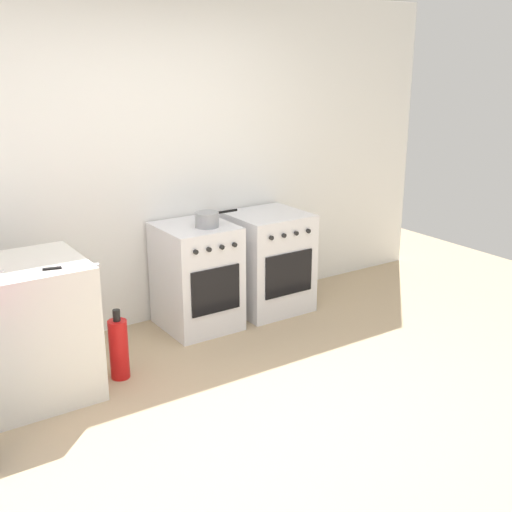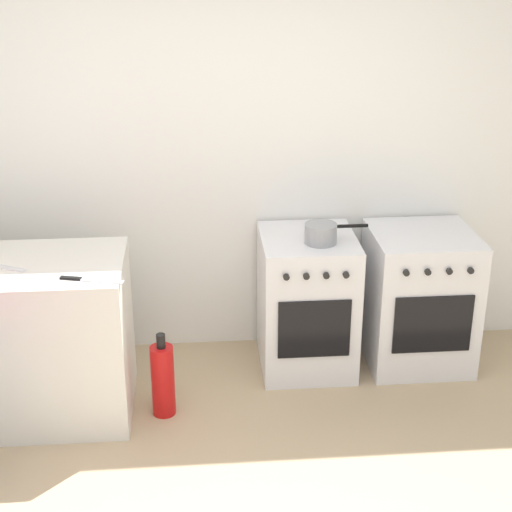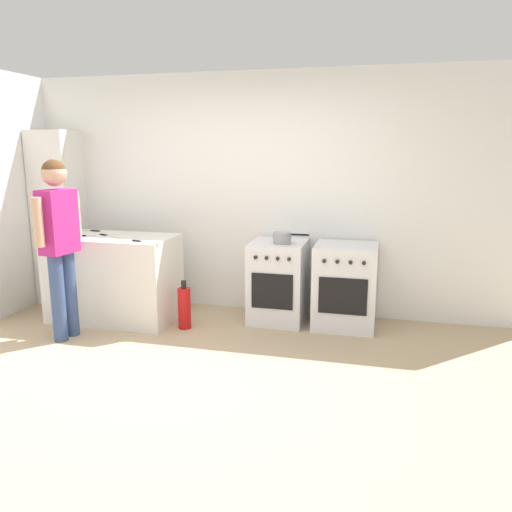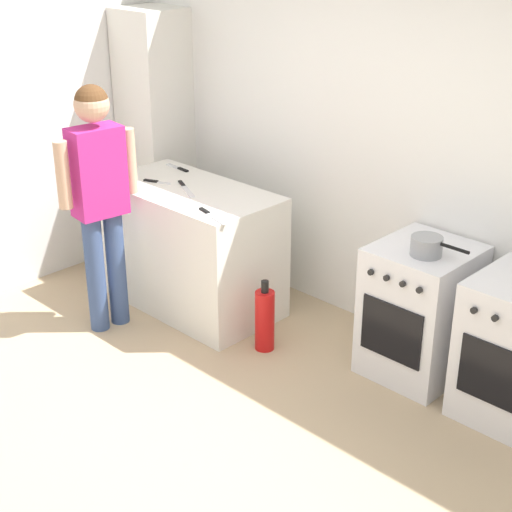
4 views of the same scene
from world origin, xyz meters
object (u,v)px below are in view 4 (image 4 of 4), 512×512
pot (427,246)px  knife_bread (185,188)px  knife_carving (212,215)px  fire_extinguisher (265,320)px  larder_cabinet (156,136)px  oven_left (420,311)px  knife_utility (178,168)px  knife_paring (155,181)px  person (99,187)px

pot → knife_bread: size_ratio=1.12×
knife_carving → fire_extinguisher: (0.33, 0.15, -0.69)m
larder_cabinet → oven_left: bearing=-2.2°
oven_left → larder_cabinet: larder_cabinet is taller
oven_left → knife_utility: 2.16m
oven_left → knife_utility: bearing=-176.4°
oven_left → knife_paring: bearing=-167.1°
pot → fire_extinguisher: 1.22m
oven_left → person: person is taller
larder_cabinet → knife_bread: bearing=-28.1°
knife_paring → fire_extinguisher: bearing=-1.2°
knife_utility → knife_bread: bearing=-34.5°
knife_paring → person: bearing=-79.0°
person → fire_extinguisher: 1.39m
person → knife_carving: bearing=29.3°
pot → knife_utility: size_ratio=1.46×
fire_extinguisher → knife_paring: bearing=178.8°
knife_bread → oven_left: bearing=13.0°
pot → knife_carving: 1.37m
oven_left → knife_carving: size_ratio=2.59×
knife_paring → person: (0.11, -0.55, 0.12)m
knife_carving → fire_extinguisher: bearing=23.7°
larder_cabinet → knife_carving: bearing=-26.6°
knife_carving → knife_utility: 1.02m
pot → knife_bread: (-1.78, -0.30, -0.00)m
oven_left → knife_bread: size_ratio=2.60×
fire_extinguisher → oven_left: bearing=28.8°
knife_utility → oven_left: bearing=3.6°
knife_carving → knife_utility: bearing=151.3°
knife_paring → fire_extinguisher: size_ratio=0.41×
person → knife_paring: bearing=101.0°
knife_bread → knife_utility: size_ratio=1.30×
pot → knife_carving: pot is taller
oven_left → knife_bread: bearing=-167.0°
knife_utility → larder_cabinet: 0.60m
oven_left → fire_extinguisher: (-0.87, -0.48, -0.21)m
knife_carving → knife_bread: (-0.51, 0.23, -0.00)m
larder_cabinet → knife_utility: bearing=-23.1°
knife_bread → person: size_ratio=0.19×
pot → knife_paring: (-2.04, -0.36, -0.00)m
knife_utility → fire_extinguisher: size_ratio=0.50×
pot → larder_cabinet: (-2.71, 0.19, 0.09)m
oven_left → knife_paring: size_ratio=4.16×
pot → fire_extinguisher: (-0.93, -0.39, -0.69)m
pot → knife_bread: 1.80m
knife_bread → knife_utility: (-0.38, 0.26, 0.00)m
knife_utility → fire_extinguisher: 1.45m
oven_left → person: size_ratio=0.50×
knife_paring → knife_utility: 0.34m
person → fire_extinguisher: bearing=27.5°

